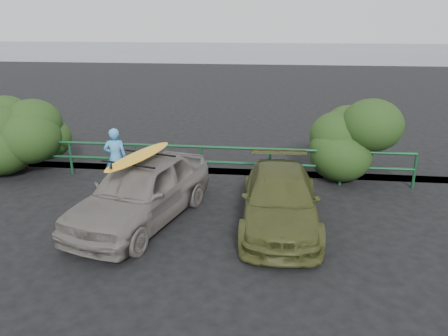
{
  "coord_description": "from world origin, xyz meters",
  "views": [
    {
      "loc": [
        3.11,
        -6.95,
        4.49
      ],
      "look_at": [
        1.94,
        2.82,
        1.13
      ],
      "focal_mm": 35.0,
      "sensor_mm": 36.0,
      "label": 1
    }
  ],
  "objects_px": {
    "guardrail": "(168,161)",
    "man": "(116,158)",
    "olive_vehicle": "(280,199)",
    "surfboard": "(139,156)",
    "sedan": "(141,191)"
  },
  "relations": [
    {
      "from": "man",
      "to": "olive_vehicle",
      "type": "bearing_deg",
      "value": 146.35
    },
    {
      "from": "guardrail",
      "to": "man",
      "type": "distance_m",
      "value": 1.55
    },
    {
      "from": "olive_vehicle",
      "to": "sedan",
      "type": "bearing_deg",
      "value": -177.51
    },
    {
      "from": "guardrail",
      "to": "sedan",
      "type": "bearing_deg",
      "value": -87.93
    },
    {
      "from": "man",
      "to": "sedan",
      "type": "bearing_deg",
      "value": 111.99
    },
    {
      "from": "olive_vehicle",
      "to": "man",
      "type": "relative_size",
      "value": 2.49
    },
    {
      "from": "guardrail",
      "to": "olive_vehicle",
      "type": "relative_size",
      "value": 3.32
    },
    {
      "from": "sedan",
      "to": "surfboard",
      "type": "xyz_separation_m",
      "value": [
        0.0,
        0.0,
        0.84
      ]
    },
    {
      "from": "man",
      "to": "surfboard",
      "type": "height_order",
      "value": "man"
    },
    {
      "from": "guardrail",
      "to": "man",
      "type": "xyz_separation_m",
      "value": [
        -1.25,
        -0.86,
        0.33
      ]
    },
    {
      "from": "man",
      "to": "surfboard",
      "type": "bearing_deg",
      "value": 111.99
    },
    {
      "from": "guardrail",
      "to": "man",
      "type": "bearing_deg",
      "value": -145.5
    },
    {
      "from": "sedan",
      "to": "man",
      "type": "bearing_deg",
      "value": 139.05
    },
    {
      "from": "olive_vehicle",
      "to": "surfboard",
      "type": "xyz_separation_m",
      "value": [
        -3.18,
        -0.2,
        0.98
      ]
    },
    {
      "from": "guardrail",
      "to": "olive_vehicle",
      "type": "xyz_separation_m",
      "value": [
        3.28,
        -2.71,
        0.09
      ]
    }
  ]
}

